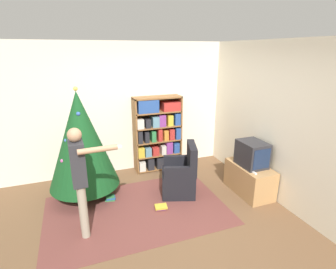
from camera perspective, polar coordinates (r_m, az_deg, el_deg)
The scene contains 13 objects.
ground_plane at distance 4.11m, azimuth -0.10°, elevation -18.37°, with size 14.00×14.00×0.00m, color brown.
wall_back at distance 5.41m, azimuth -7.71°, elevation 5.68°, with size 8.00×0.10×2.60m.
wall_right at distance 4.54m, azimuth 23.81°, elevation 1.90°, with size 0.10×8.00×2.60m.
area_rug at distance 4.37m, azimuth -6.69°, elevation -16.00°, with size 2.79×1.79×0.01m.
bookshelf at distance 5.43m, azimuth -2.23°, elevation 0.11°, with size 0.98×0.34×1.55m.
tv_stand at distance 4.91m, azimuth 17.28°, elevation -9.22°, with size 0.48×0.89×0.52m.
television at distance 4.72m, azimuth 17.84°, elevation -4.04°, with size 0.39×0.50×0.44m.
game_remote at distance 4.53m, azimuth 18.17°, elevation -7.87°, with size 0.04×0.12×0.02m.
christmas_tree at distance 4.52m, azimuth -18.41°, elevation -1.22°, with size 1.16×1.16×1.90m.
armchair at distance 4.64m, azimuth 2.76°, elevation -9.16°, with size 0.72×0.71×0.92m.
standing_person at distance 3.62m, azimuth -18.66°, elevation -8.19°, with size 0.64×0.47×1.53m.
book_pile_near_tree at distance 4.69m, azimuth -12.44°, elevation -13.32°, with size 0.19×0.16×0.07m.
book_pile_by_chair at distance 4.36m, azimuth -1.56°, elevation -15.52°, with size 0.21×0.17×0.06m.
Camera 1 is at (-1.15, -3.11, 2.44)m, focal length 28.00 mm.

